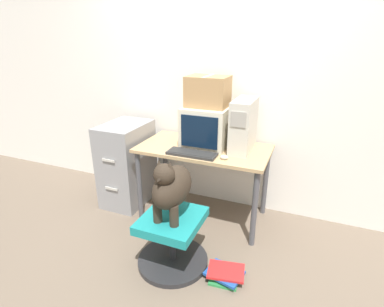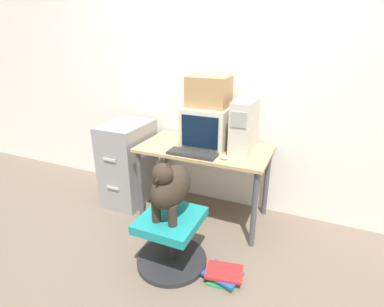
% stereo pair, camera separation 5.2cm
% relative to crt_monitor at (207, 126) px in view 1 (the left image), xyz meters
% --- Properties ---
extents(ground_plane, '(12.00, 12.00, 0.00)m').
position_rel_crt_monitor_xyz_m(ground_plane, '(0.00, -0.41, -0.93)').
color(ground_plane, '#6B5B4C').
extents(wall_back, '(8.00, 0.05, 2.60)m').
position_rel_crt_monitor_xyz_m(wall_back, '(0.00, 0.31, 0.37)').
color(wall_back, white).
rests_on(wall_back, ground_plane).
extents(desk, '(1.23, 0.66, 0.75)m').
position_rel_crt_monitor_xyz_m(desk, '(0.00, -0.08, -0.29)').
color(desk, tan).
rests_on(desk, ground_plane).
extents(crt_monitor, '(0.42, 0.43, 0.37)m').
position_rel_crt_monitor_xyz_m(crt_monitor, '(0.00, 0.00, 0.00)').
color(crt_monitor, beige).
rests_on(crt_monitor, desk).
extents(pc_tower, '(0.17, 0.42, 0.47)m').
position_rel_crt_monitor_xyz_m(pc_tower, '(0.35, -0.01, 0.05)').
color(pc_tower, beige).
rests_on(pc_tower, desk).
extents(keyboard, '(0.44, 0.16, 0.03)m').
position_rel_crt_monitor_xyz_m(keyboard, '(-0.03, -0.31, -0.17)').
color(keyboard, '#2D2D2D').
rests_on(keyboard, desk).
extents(computer_mouse, '(0.07, 0.04, 0.04)m').
position_rel_crt_monitor_xyz_m(computer_mouse, '(0.26, -0.30, -0.17)').
color(computer_mouse, beige).
rests_on(computer_mouse, desk).
extents(office_chair, '(0.57, 0.57, 0.44)m').
position_rel_crt_monitor_xyz_m(office_chair, '(0.02, -0.83, -0.71)').
color(office_chair, '#262628').
rests_on(office_chair, ground_plane).
extents(dog, '(0.25, 0.46, 0.50)m').
position_rel_crt_monitor_xyz_m(dog, '(0.02, -0.83, -0.24)').
color(dog, '#33281E').
rests_on(dog, office_chair).
extents(filing_cabinet, '(0.41, 0.59, 0.89)m').
position_rel_crt_monitor_xyz_m(filing_cabinet, '(-0.87, -0.11, -0.49)').
color(filing_cabinet, gray).
rests_on(filing_cabinet, ground_plane).
extents(cardboard_box, '(0.37, 0.29, 0.28)m').
position_rel_crt_monitor_xyz_m(cardboard_box, '(0.00, 0.00, 0.32)').
color(cardboard_box, '#A87F51').
rests_on(cardboard_box, crt_monitor).
extents(book_stack_floor, '(0.31, 0.25, 0.08)m').
position_rel_crt_monitor_xyz_m(book_stack_floor, '(0.46, -0.84, -0.89)').
color(book_stack_floor, '#2D8C47').
rests_on(book_stack_floor, ground_plane).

